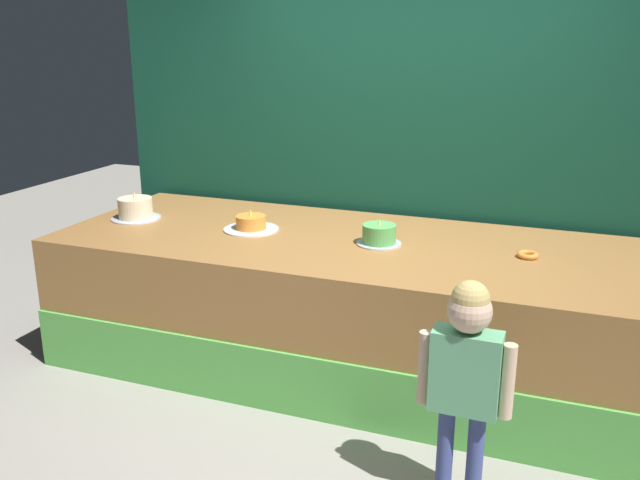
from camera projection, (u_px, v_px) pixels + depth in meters
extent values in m
plane|color=gray|center=(341.00, 424.00, 3.72)|extent=(12.00, 12.00, 0.00)
cube|color=#9E6B38|center=(378.00, 308.00, 4.22)|extent=(4.03, 1.39, 0.83)
cube|color=#59B24C|center=(340.00, 394.00, 3.66)|extent=(4.03, 0.02, 0.38)
cube|color=#144C38|center=(414.00, 132.00, 4.65)|extent=(4.46, 0.08, 2.80)
cylinder|color=#3F4C8C|center=(445.00, 453.00, 3.06)|extent=(0.07, 0.07, 0.48)
cylinder|color=#3F4C8C|center=(475.00, 460.00, 3.01)|extent=(0.07, 0.07, 0.48)
cube|color=#66B27F|center=(465.00, 371.00, 2.91)|extent=(0.30, 0.13, 0.37)
cylinder|color=beige|center=(424.00, 367.00, 2.98)|extent=(0.06, 0.06, 0.34)
cylinder|color=beige|center=(508.00, 382.00, 2.86)|extent=(0.06, 0.06, 0.34)
sphere|color=beige|center=(470.00, 311.00, 2.83)|extent=(0.19, 0.19, 0.19)
sphere|color=tan|center=(470.00, 299.00, 2.82)|extent=(0.16, 0.16, 0.16)
torus|color=orange|center=(528.00, 255.00, 3.84)|extent=(0.12, 0.12, 0.03)
cylinder|color=silver|center=(136.00, 218.00, 4.65)|extent=(0.33, 0.33, 0.01)
cylinder|color=beige|center=(135.00, 208.00, 4.62)|extent=(0.23, 0.23, 0.14)
cone|color=#F2E566|center=(134.00, 194.00, 4.60)|extent=(0.02, 0.02, 0.05)
cylinder|color=silver|center=(251.00, 229.00, 4.38)|extent=(0.36, 0.36, 0.01)
cylinder|color=orange|center=(251.00, 222.00, 4.37)|extent=(0.19, 0.19, 0.08)
cone|color=#F2E566|center=(251.00, 212.00, 4.35)|extent=(0.02, 0.02, 0.04)
cylinder|color=silver|center=(379.00, 243.00, 4.09)|extent=(0.27, 0.27, 0.01)
cylinder|color=#59B259|center=(379.00, 234.00, 4.07)|extent=(0.20, 0.20, 0.11)
cone|color=#F2E566|center=(379.00, 222.00, 4.05)|extent=(0.02, 0.02, 0.03)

